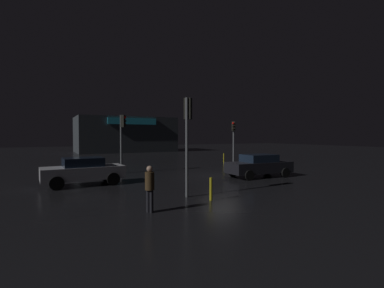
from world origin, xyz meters
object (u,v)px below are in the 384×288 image
object	(u,v)px
traffic_signal_cross_left	(188,125)
pedestrian	(150,185)
car_far	(83,171)
store_building	(125,135)
traffic_signal_main	(122,132)
traffic_signal_opposite	(233,135)
car_near	(259,165)

from	to	relation	value
traffic_signal_cross_left	pedestrian	distance (m)	3.77
traffic_signal_cross_left	pedestrian	world-z (taller)	traffic_signal_cross_left
traffic_signal_cross_left	car_far	distance (m)	7.06
store_building	traffic_signal_cross_left	bearing A→B (deg)	-100.04
traffic_signal_main	car_far	distance (m)	5.63
car_far	pedestrian	xyz separation A→B (m)	(1.45, -7.11, 0.18)
traffic_signal_opposite	store_building	bearing A→B (deg)	96.43
traffic_signal_cross_left	car_far	xyz separation A→B (m)	(-3.88, 5.35, -2.46)
traffic_signal_opposite	car_near	size ratio (longest dim) A/B	0.90
store_building	traffic_signal_main	world-z (taller)	store_building
car_far	traffic_signal_main	bearing A→B (deg)	51.73
car_near	traffic_signal_opposite	bearing A→B (deg)	67.88
store_building	traffic_signal_opposite	world-z (taller)	store_building
traffic_signal_opposite	traffic_signal_cross_left	bearing A→B (deg)	-134.63
traffic_signal_main	car_far	xyz separation A→B (m)	(-3.21, -4.06, -2.22)
store_building	pedestrian	size ratio (longest dim) A/B	9.29
store_building	pedestrian	distance (m)	39.98
pedestrian	store_building	bearing A→B (deg)	76.96
traffic_signal_opposite	traffic_signal_cross_left	world-z (taller)	traffic_signal_cross_left
traffic_signal_main	car_near	xyz separation A→B (m)	(7.66, -6.22, -2.25)
store_building	car_far	distance (m)	33.54
traffic_signal_opposite	car_near	world-z (taller)	traffic_signal_opposite
traffic_signal_main	car_near	world-z (taller)	traffic_signal_main
traffic_signal_opposite	traffic_signal_cross_left	size ratio (longest dim) A/B	0.90
store_building	traffic_signal_cross_left	distance (m)	37.74
traffic_signal_main	car_near	distance (m)	10.12
traffic_signal_opposite	traffic_signal_cross_left	distance (m)	13.76
car_far	traffic_signal_opposite	bearing A→B (deg)	18.13
traffic_signal_main	traffic_signal_cross_left	world-z (taller)	traffic_signal_cross_left
traffic_signal_opposite	car_far	xyz separation A→B (m)	(-13.54, -4.44, -2.02)
traffic_signal_main	pedestrian	bearing A→B (deg)	-98.93
car_far	pedestrian	distance (m)	7.26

